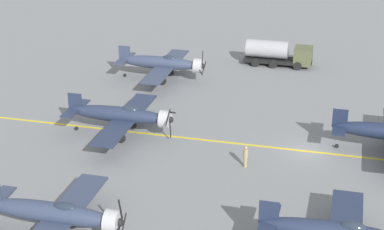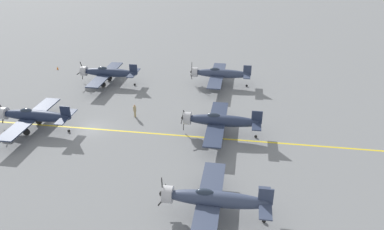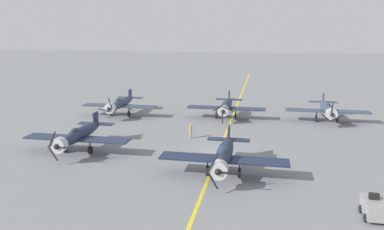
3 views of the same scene
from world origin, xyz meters
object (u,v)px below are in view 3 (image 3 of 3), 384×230
object	(u,v)px
ground_crew_walking	(191,130)
airplane_near_right	(120,104)
airplane_near_left	(327,109)
airplane_near_center	(226,106)
tow_tractor	(374,208)
airplane_mid_center	(224,155)
airplane_mid_right	(78,135)

from	to	relation	value
ground_crew_walking	airplane_near_right	bearing A→B (deg)	-37.53
airplane_near_right	ground_crew_walking	bearing A→B (deg)	128.38
airplane_near_right	ground_crew_walking	distance (m)	17.06
airplane_near_left	airplane_near_right	bearing A→B (deg)	12.74
airplane_near_center	tow_tractor	bearing A→B (deg)	126.19
airplane_near_center	airplane_mid_center	distance (m)	23.65
airplane_mid_right	tow_tractor	bearing A→B (deg)	177.19
airplane_near_center	airplane_near_right	bearing A→B (deg)	16.33
airplane_near_right	airplane_near_center	distance (m)	16.85
airplane_near_right	airplane_mid_right	distance (m)	18.47
airplane_mid_right	tow_tractor	distance (m)	30.04
airplane_mid_center	airplane_mid_right	size ratio (longest dim) A/B	1.00
airplane_near_right	tow_tractor	distance (m)	41.68
tow_tractor	airplane_near_center	bearing A→B (deg)	-65.03
airplane_mid_center	ground_crew_walking	world-z (taller)	airplane_mid_center
airplane_near_right	tow_tractor	xyz separation A→B (m)	(-30.64, 28.24, -1.22)
tow_tractor	ground_crew_walking	bearing A→B (deg)	-46.20
airplane_mid_center	tow_tractor	distance (m)	13.24
airplane_near_left	airplane_near_center	distance (m)	15.05
airplane_near_left	airplane_near_center	bearing A→B (deg)	11.49
airplane_near_left	airplane_mid_right	bearing A→B (deg)	43.59
airplane_near_center	ground_crew_walking	bearing A→B (deg)	85.80
ground_crew_walking	tow_tractor	bearing A→B (deg)	133.80
airplane_near_right	ground_crew_walking	size ratio (longest dim) A/B	6.45
tow_tractor	airplane_mid_center	bearing A→B (deg)	-28.03
ground_crew_walking	airplane_near_left	bearing A→B (deg)	-145.46
airplane_mid_right	ground_crew_walking	distance (m)	13.77
airplane_mid_center	ground_crew_walking	distance (m)	12.93
airplane_near_center	tow_tractor	size ratio (longest dim) A/B	4.62
airplane_mid_center	airplane_mid_right	distance (m)	17.10
airplane_near_left	airplane_near_center	xyz separation A→B (m)	(15.03, 0.72, 0.00)
airplane_near_right	airplane_mid_center	size ratio (longest dim) A/B	1.00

